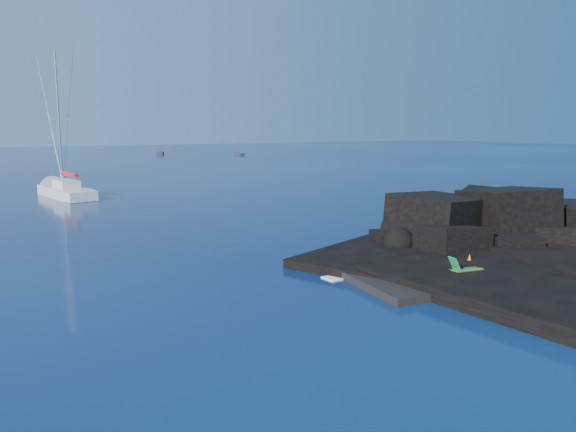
% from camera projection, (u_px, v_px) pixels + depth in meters
% --- Properties ---
extents(ground, '(400.00, 400.00, 0.00)m').
position_uv_depth(ground, '(367.00, 294.00, 23.81)').
color(ground, '#03032F').
rests_on(ground, ground).
extents(headland, '(24.00, 24.00, 3.60)m').
position_uv_depth(headland, '(513.00, 249.00, 32.73)').
color(headland, black).
rests_on(headland, ground).
extents(beach, '(9.08, 6.86, 0.70)m').
position_uv_depth(beach, '(436.00, 278.00, 26.44)').
color(beach, black).
rests_on(beach, ground).
extents(surf_foam, '(10.00, 8.00, 0.06)m').
position_uv_depth(surf_foam, '(384.00, 257.00, 30.54)').
color(surf_foam, white).
rests_on(surf_foam, ground).
extents(sailboat, '(5.16, 14.15, 14.53)m').
position_uv_depth(sailboat, '(65.00, 197.00, 56.75)').
color(sailboat, silver).
rests_on(sailboat, ground).
extents(deck_chair, '(1.61, 0.90, 1.05)m').
position_uv_depth(deck_chair, '(467.00, 265.00, 25.21)').
color(deck_chair, '#1C7F3F').
rests_on(deck_chair, beach).
extents(towel, '(1.85, 1.40, 0.04)m').
position_uv_depth(towel, '(430.00, 265.00, 27.32)').
color(towel, white).
rests_on(towel, beach).
extents(sunbather, '(1.61, 1.01, 0.22)m').
position_uv_depth(sunbather, '(430.00, 262.00, 27.30)').
color(sunbather, tan).
rests_on(sunbather, towel).
extents(marker_cone, '(0.47, 0.47, 0.57)m').
position_uv_depth(marker_cone, '(469.00, 260.00, 27.25)').
color(marker_cone, '#DB5B0B').
rests_on(marker_cone, beach).
extents(distant_boat_a, '(3.22, 5.10, 0.65)m').
position_uv_depth(distant_boat_a, '(160.00, 155.00, 142.16)').
color(distant_boat_a, '#27272C').
rests_on(distant_boat_a, ground).
extents(distant_boat_b, '(1.25, 3.95, 0.53)m').
position_uv_depth(distant_boat_b, '(239.00, 155.00, 140.78)').
color(distant_boat_b, '#2A2A30').
rests_on(distant_boat_b, ground).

